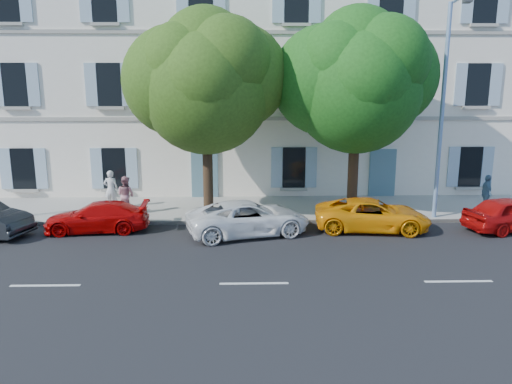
{
  "coord_description": "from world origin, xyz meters",
  "views": [
    {
      "loc": [
        -0.29,
        -17.54,
        5.71
      ],
      "look_at": [
        0.21,
        2.0,
        1.4
      ],
      "focal_mm": 35.0,
      "sensor_mm": 36.0,
      "label": 1
    }
  ],
  "objects_px": {
    "car_red_coupe": "(97,217)",
    "car_yellow_supercar": "(372,215)",
    "car_white_coupe": "(248,218)",
    "tree_left": "(206,89)",
    "street_lamp": "(445,99)",
    "car_red_hatchback": "(512,214)",
    "pedestrian_b": "(126,195)",
    "tree_right": "(357,88)",
    "pedestrian_a": "(111,189)",
    "pedestrian_c": "(487,194)"
  },
  "relations": [
    {
      "from": "car_red_coupe",
      "to": "street_lamp",
      "type": "distance_m",
      "value": 14.5
    },
    {
      "from": "car_white_coupe",
      "to": "tree_right",
      "type": "distance_m",
      "value": 7.0
    },
    {
      "from": "car_white_coupe",
      "to": "pedestrian_b",
      "type": "relative_size",
      "value": 2.85
    },
    {
      "from": "pedestrian_c",
      "to": "street_lamp",
      "type": "bearing_deg",
      "value": 116.5
    },
    {
      "from": "tree_left",
      "to": "pedestrian_a",
      "type": "bearing_deg",
      "value": 161.02
    },
    {
      "from": "car_red_hatchback",
      "to": "car_red_coupe",
      "type": "bearing_deg",
      "value": 72.8
    },
    {
      "from": "car_red_coupe",
      "to": "pedestrian_a",
      "type": "relative_size",
      "value": 2.31
    },
    {
      "from": "car_white_coupe",
      "to": "tree_left",
      "type": "height_order",
      "value": "tree_left"
    },
    {
      "from": "car_red_coupe",
      "to": "pedestrian_a",
      "type": "distance_m",
      "value": 3.16
    },
    {
      "from": "car_white_coupe",
      "to": "car_yellow_supercar",
      "type": "distance_m",
      "value": 4.9
    },
    {
      "from": "pedestrian_c",
      "to": "car_red_coupe",
      "type": "bearing_deg",
      "value": 103.3
    },
    {
      "from": "car_red_hatchback",
      "to": "pedestrian_a",
      "type": "distance_m",
      "value": 16.83
    },
    {
      "from": "tree_right",
      "to": "pedestrian_c",
      "type": "xyz_separation_m",
      "value": [
        5.93,
        0.14,
        -4.5
      ]
    },
    {
      "from": "pedestrian_b",
      "to": "car_white_coupe",
      "type": "bearing_deg",
      "value": -178.16
    },
    {
      "from": "street_lamp",
      "to": "pedestrian_c",
      "type": "height_order",
      "value": "street_lamp"
    },
    {
      "from": "tree_left",
      "to": "pedestrian_b",
      "type": "bearing_deg",
      "value": 171.77
    },
    {
      "from": "pedestrian_a",
      "to": "pedestrian_c",
      "type": "distance_m",
      "value": 16.58
    },
    {
      "from": "car_red_hatchback",
      "to": "pedestrian_c",
      "type": "height_order",
      "value": "pedestrian_c"
    },
    {
      "from": "car_red_coupe",
      "to": "car_yellow_supercar",
      "type": "relative_size",
      "value": 0.89
    },
    {
      "from": "car_yellow_supercar",
      "to": "tree_right",
      "type": "height_order",
      "value": "tree_right"
    },
    {
      "from": "car_yellow_supercar",
      "to": "tree_right",
      "type": "bearing_deg",
      "value": 17.71
    },
    {
      "from": "car_red_hatchback",
      "to": "pedestrian_a",
      "type": "bearing_deg",
      "value": 62.12
    },
    {
      "from": "car_red_coupe",
      "to": "pedestrian_c",
      "type": "bearing_deg",
      "value": 93.23
    },
    {
      "from": "car_white_coupe",
      "to": "pedestrian_c",
      "type": "relative_size",
      "value": 2.84
    },
    {
      "from": "tree_right",
      "to": "pedestrian_a",
      "type": "bearing_deg",
      "value": 173.12
    },
    {
      "from": "pedestrian_a",
      "to": "pedestrian_c",
      "type": "height_order",
      "value": "pedestrian_a"
    },
    {
      "from": "pedestrian_b",
      "to": "car_red_hatchback",
      "type": "bearing_deg",
      "value": -159.8
    },
    {
      "from": "pedestrian_a",
      "to": "pedestrian_c",
      "type": "relative_size",
      "value": 1.05
    },
    {
      "from": "street_lamp",
      "to": "pedestrian_b",
      "type": "height_order",
      "value": "street_lamp"
    },
    {
      "from": "tree_left",
      "to": "car_white_coupe",
      "type": "bearing_deg",
      "value": -52.23
    },
    {
      "from": "tree_left",
      "to": "street_lamp",
      "type": "distance_m",
      "value": 9.54
    },
    {
      "from": "car_white_coupe",
      "to": "pedestrian_c",
      "type": "xyz_separation_m",
      "value": [
        10.41,
        2.55,
        0.32
      ]
    },
    {
      "from": "car_red_coupe",
      "to": "tree_right",
      "type": "distance_m",
      "value": 11.62
    },
    {
      "from": "car_red_hatchback",
      "to": "tree_left",
      "type": "distance_m",
      "value": 13.07
    },
    {
      "from": "street_lamp",
      "to": "pedestrian_c",
      "type": "bearing_deg",
      "value": 20.14
    },
    {
      "from": "pedestrian_b",
      "to": "street_lamp",
      "type": "bearing_deg",
      "value": -155.82
    },
    {
      "from": "pedestrian_a",
      "to": "pedestrian_b",
      "type": "bearing_deg",
      "value": 129.52
    },
    {
      "from": "car_red_coupe",
      "to": "car_yellow_supercar",
      "type": "height_order",
      "value": "car_yellow_supercar"
    },
    {
      "from": "pedestrian_b",
      "to": "pedestrian_c",
      "type": "xyz_separation_m",
      "value": [
        15.65,
        -0.12,
        0.0
      ]
    },
    {
      "from": "pedestrian_a",
      "to": "car_yellow_supercar",
      "type": "bearing_deg",
      "value": 161.96
    },
    {
      "from": "tree_right",
      "to": "pedestrian_a",
      "type": "relative_size",
      "value": 4.81
    },
    {
      "from": "car_white_coupe",
      "to": "pedestrian_c",
      "type": "bearing_deg",
      "value": -91.63
    },
    {
      "from": "street_lamp",
      "to": "tree_right",
      "type": "bearing_deg",
      "value": 166.73
    },
    {
      "from": "car_red_coupe",
      "to": "tree_left",
      "type": "bearing_deg",
      "value": 106.82
    },
    {
      "from": "car_red_coupe",
      "to": "car_red_hatchback",
      "type": "height_order",
      "value": "car_red_hatchback"
    },
    {
      "from": "car_red_coupe",
      "to": "street_lamp",
      "type": "height_order",
      "value": "street_lamp"
    },
    {
      "from": "car_red_hatchback",
      "to": "pedestrian_b",
      "type": "distance_m",
      "value": 15.77
    },
    {
      "from": "car_red_hatchback",
      "to": "pedestrian_c",
      "type": "relative_size",
      "value": 2.38
    },
    {
      "from": "car_red_coupe",
      "to": "pedestrian_b",
      "type": "height_order",
      "value": "pedestrian_b"
    },
    {
      "from": "tree_right",
      "to": "car_red_coupe",
      "type": "bearing_deg",
      "value": -169.93
    }
  ]
}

